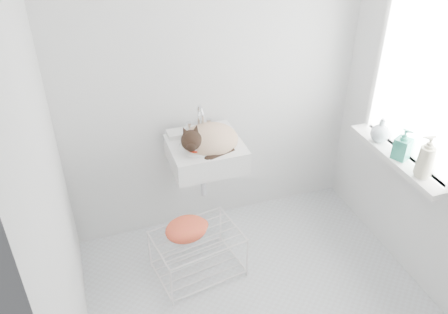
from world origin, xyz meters
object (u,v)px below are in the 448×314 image
object	(u,v)px
sink	(206,144)
wire_rack	(198,256)
bottle_b	(400,158)
cat	(208,140)
bottle_a	(421,176)
bottle_c	(379,141)

from	to	relation	value
sink	wire_rack	xyz separation A→B (m)	(-0.17, -0.32, -0.70)
sink	bottle_b	xyz separation A→B (m)	(1.14, -0.57, 0.00)
sink	cat	world-z (taller)	cat
sink	cat	xyz separation A→B (m)	(0.01, -0.02, 0.04)
bottle_a	bottle_c	distance (m)	0.44
wire_rack	bottle_b	xyz separation A→B (m)	(1.31, -0.26, 0.70)
sink	wire_rack	distance (m)	0.79
cat	sink	bearing A→B (deg)	126.13
sink	bottle_b	size ratio (longest dim) A/B	2.35
cat	bottle_c	bearing A→B (deg)	-18.58
sink	bottle_a	world-z (taller)	bottle_a
bottle_a	bottle_c	xyz separation A→B (m)	(0.00, 0.44, 0.00)
sink	bottle_a	size ratio (longest dim) A/B	2.10
bottle_b	bottle_c	bearing A→B (deg)	90.00
wire_rack	bottle_c	bearing A→B (deg)	-1.07
cat	bottle_a	distance (m)	1.37
bottle_a	sink	bearing A→B (deg)	145.45
cat	bottle_b	world-z (taller)	cat
wire_rack	bottle_c	size ratio (longest dim) A/B	3.35
wire_rack	bottle_c	world-z (taller)	bottle_c
cat	bottle_b	distance (m)	1.26
wire_rack	bottle_b	distance (m)	1.51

